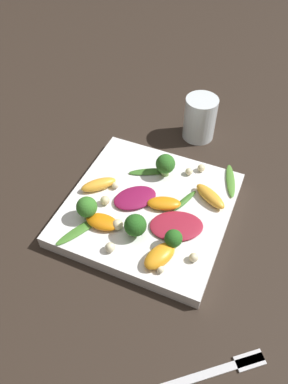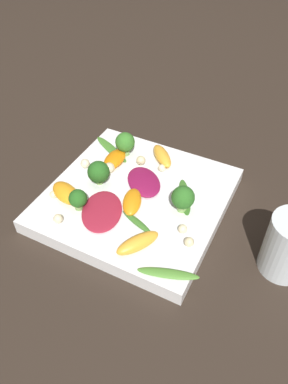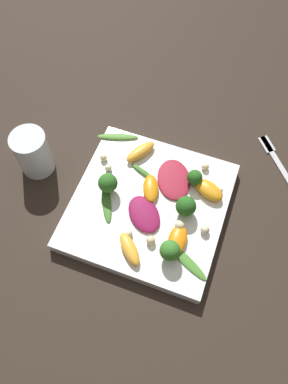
% 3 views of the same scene
% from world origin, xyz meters
% --- Properties ---
extents(ground_plane, '(2.40, 2.40, 0.00)m').
position_xyz_m(ground_plane, '(0.00, 0.00, 0.00)').
color(ground_plane, '#2D231C').
extents(plate, '(0.28, 0.28, 0.03)m').
position_xyz_m(plate, '(0.00, 0.00, 0.01)').
color(plate, white).
rests_on(plate, ground_plane).
extents(radicchio_leaf_0, '(0.09, 0.09, 0.01)m').
position_xyz_m(radicchio_leaf_0, '(0.03, 0.00, 0.03)').
color(radicchio_leaf_0, maroon).
rests_on(radicchio_leaf_0, plate).
extents(radicchio_leaf_1, '(0.11, 0.09, 0.01)m').
position_xyz_m(radicchio_leaf_1, '(-0.06, 0.03, 0.03)').
color(radicchio_leaf_1, maroon).
rests_on(radicchio_leaf_1, plate).
extents(orange_segment_0, '(0.05, 0.07, 0.02)m').
position_xyz_m(orange_segment_0, '(-0.06, 0.10, 0.04)').
color(orange_segment_0, orange).
rests_on(orange_segment_0, plate).
extents(orange_segment_1, '(0.07, 0.05, 0.02)m').
position_xyz_m(orange_segment_1, '(-0.03, -0.01, 0.03)').
color(orange_segment_1, orange).
rests_on(orange_segment_1, plate).
extents(orange_segment_2, '(0.06, 0.06, 0.02)m').
position_xyz_m(orange_segment_2, '(0.10, -0.00, 0.03)').
color(orange_segment_2, '#FCAD33').
rests_on(orange_segment_2, plate).
extents(orange_segment_3, '(0.06, 0.04, 0.02)m').
position_xyz_m(orange_segment_3, '(0.05, 0.07, 0.03)').
color(orange_segment_3, orange).
rests_on(orange_segment_3, plate).
extents(orange_segment_4, '(0.07, 0.06, 0.02)m').
position_xyz_m(orange_segment_4, '(-0.10, -0.05, 0.04)').
color(orange_segment_4, '#FCAD33').
rests_on(orange_segment_4, plate).
extents(broccoli_floret_0, '(0.04, 0.04, 0.05)m').
position_xyz_m(broccoli_floret_0, '(0.00, -0.08, 0.05)').
color(broccoli_floret_0, '#84AD5B').
rests_on(broccoli_floret_0, plate).
extents(broccoli_floret_1, '(0.04, 0.04, 0.05)m').
position_xyz_m(broccoli_floret_1, '(0.08, 0.07, 0.05)').
color(broccoli_floret_1, '#84AD5B').
rests_on(broccoli_floret_1, plate).
extents(broccoli_floret_2, '(0.03, 0.03, 0.04)m').
position_xyz_m(broccoli_floret_2, '(-0.07, 0.07, 0.05)').
color(broccoli_floret_2, '#7A9E51').
rests_on(broccoli_floret_2, plate).
extents(broccoli_floret_3, '(0.04, 0.04, 0.04)m').
position_xyz_m(broccoli_floret_3, '(-0.01, 0.07, 0.05)').
color(broccoli_floret_3, '#84AD5B').
rests_on(broccoli_floret_3, plate).
extents(arugula_sprig_0, '(0.08, 0.05, 0.00)m').
position_xyz_m(arugula_sprig_0, '(0.03, -0.07, 0.03)').
color(arugula_sprig_0, '#3D7528').
rests_on(arugula_sprig_0, plate).
extents(arugula_sprig_1, '(0.04, 0.08, 0.01)m').
position_xyz_m(arugula_sprig_1, '(-0.12, -0.11, 0.03)').
color(arugula_sprig_1, '#518E33').
rests_on(arugula_sprig_1, plate).
extents(arugula_sprig_2, '(0.03, 0.06, 0.01)m').
position_xyz_m(arugula_sprig_2, '(-0.06, -0.03, 0.03)').
color(arugula_sprig_2, '#3D7528').
rests_on(arugula_sprig_2, plate).
extents(arugula_sprig_3, '(0.06, 0.09, 0.00)m').
position_xyz_m(arugula_sprig_3, '(0.08, 0.10, 0.03)').
color(arugula_sprig_3, '#47842D').
rests_on(arugula_sprig_3, plate).
extents(macadamia_nut_0, '(0.01, 0.01, 0.01)m').
position_xyz_m(macadamia_nut_0, '(-0.04, -0.10, 0.03)').
color(macadamia_nut_0, beige).
rests_on(macadamia_nut_0, plate).
extents(macadamia_nut_1, '(0.02, 0.02, 0.02)m').
position_xyz_m(macadamia_nut_1, '(0.02, 0.11, 0.03)').
color(macadamia_nut_1, beige).
rests_on(macadamia_nut_1, plate).
extents(macadamia_nut_2, '(0.01, 0.01, 0.01)m').
position_xyz_m(macadamia_nut_2, '(0.07, -0.01, 0.03)').
color(macadamia_nut_2, beige).
rests_on(macadamia_nut_2, plate).
extents(macadamia_nut_3, '(0.01, 0.01, 0.01)m').
position_xyz_m(macadamia_nut_3, '(-0.11, 0.08, 0.03)').
color(macadamia_nut_3, beige).
rests_on(macadamia_nut_3, plate).
extents(macadamia_nut_4, '(0.01, 0.01, 0.01)m').
position_xyz_m(macadamia_nut_4, '(-0.06, -0.12, 0.03)').
color(macadamia_nut_4, beige).
rests_on(macadamia_nut_4, plate).
extents(macadamia_nut_5, '(0.01, 0.01, 0.01)m').
position_xyz_m(macadamia_nut_5, '(-0.07, 0.12, 0.03)').
color(macadamia_nut_5, beige).
rests_on(macadamia_nut_5, plate).
extents(macadamia_nut_6, '(0.02, 0.02, 0.02)m').
position_xyz_m(macadamia_nut_6, '(0.07, 0.03, 0.03)').
color(macadamia_nut_6, beige).
rests_on(macadamia_nut_6, plate).
extents(macadamia_nut_7, '(0.02, 0.02, 0.02)m').
position_xyz_m(macadamia_nut_7, '(0.03, 0.07, 0.03)').
color(macadamia_nut_7, beige).
rests_on(macadamia_nut_7, plate).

